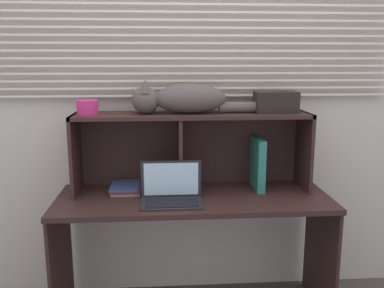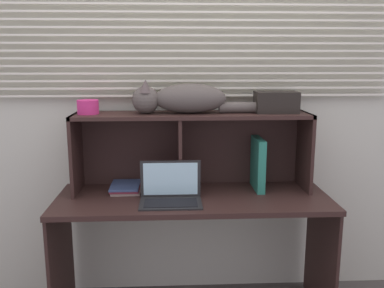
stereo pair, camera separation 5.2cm
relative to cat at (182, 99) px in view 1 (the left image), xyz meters
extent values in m
cube|color=beige|center=(0.06, 0.20, -0.06)|extent=(4.40, 0.04, 2.50)
cube|color=silver|center=(0.06, 0.15, 0.01)|extent=(2.49, 0.02, 0.01)
cube|color=silver|center=(0.06, 0.15, 0.05)|extent=(2.49, 0.02, 0.01)
cube|color=silver|center=(0.06, 0.15, 0.10)|extent=(2.49, 0.02, 0.01)
cube|color=silver|center=(0.06, 0.15, 0.14)|extent=(2.49, 0.02, 0.01)
cube|color=silver|center=(0.06, 0.15, 0.19)|extent=(2.49, 0.02, 0.01)
cube|color=silver|center=(0.06, 0.15, 0.23)|extent=(2.49, 0.02, 0.01)
cube|color=silver|center=(0.06, 0.15, 0.28)|extent=(2.49, 0.02, 0.01)
cube|color=silver|center=(0.06, 0.15, 0.32)|extent=(2.49, 0.02, 0.01)
cube|color=silver|center=(0.06, 0.15, 0.37)|extent=(2.49, 0.02, 0.01)
cube|color=silver|center=(0.06, 0.15, 0.42)|extent=(2.49, 0.02, 0.01)
cube|color=silver|center=(0.06, 0.15, 0.46)|extent=(2.49, 0.02, 0.01)
cube|color=silver|center=(0.06, 0.15, 0.51)|extent=(2.49, 0.02, 0.01)
cube|color=silver|center=(0.06, 0.15, 0.55)|extent=(2.49, 0.02, 0.01)
cube|color=#331F1B|center=(0.06, -0.13, -0.57)|extent=(1.59, 0.58, 0.03)
cube|color=#331F1B|center=(-0.73, -0.13, -0.95)|extent=(0.02, 0.52, 0.72)
cube|color=#331F1B|center=(0.84, -0.13, -0.95)|extent=(0.02, 0.52, 0.72)
cube|color=#331F1B|center=(0.06, 0.00, -0.10)|extent=(1.40, 0.30, 0.02)
cube|color=#331F1B|center=(-0.63, 0.00, -0.32)|extent=(0.02, 0.30, 0.47)
cube|color=#331F1B|center=(0.75, 0.00, -0.32)|extent=(0.02, 0.30, 0.47)
cube|color=#331F1B|center=(-0.02, 0.00, -0.33)|extent=(0.02, 0.29, 0.45)
cube|color=#38231F|center=(0.06, 0.15, -0.32)|extent=(1.40, 0.01, 0.47)
ellipsoid|color=#524A43|center=(0.05, 0.00, 0.00)|extent=(0.43, 0.19, 0.17)
sphere|color=#524A43|center=(-0.21, 0.00, -0.01)|extent=(0.16, 0.16, 0.16)
cone|color=#534643|center=(-0.21, -0.04, 0.07)|extent=(0.07, 0.07, 0.07)
cone|color=#534944|center=(-0.21, 0.04, 0.07)|extent=(0.07, 0.07, 0.07)
cylinder|color=#524A43|center=(0.35, 0.00, -0.05)|extent=(0.28, 0.06, 0.06)
cube|color=black|center=(-0.07, -0.26, -0.55)|extent=(0.34, 0.21, 0.01)
cube|color=black|center=(-0.07, -0.16, -0.44)|extent=(0.34, 0.01, 0.21)
cube|color=#B2E0EA|center=(-0.07, -0.16, -0.44)|extent=(0.31, 0.00, 0.19)
cube|color=black|center=(-0.07, -0.27, -0.55)|extent=(0.29, 0.15, 0.00)
cube|color=#287B64|center=(0.46, 0.00, -0.40)|extent=(0.05, 0.24, 0.32)
cube|color=gray|center=(-0.34, 0.00, -0.55)|extent=(0.17, 0.23, 0.02)
cube|color=maroon|center=(-0.35, 0.00, -0.54)|extent=(0.17, 0.23, 0.01)
cube|color=#384A72|center=(-0.35, -0.01, -0.52)|extent=(0.17, 0.23, 0.01)
cylinder|color=#D12E74|center=(-0.55, 0.00, -0.04)|extent=(0.12, 0.12, 0.08)
cube|color=black|center=(0.56, 0.00, -0.02)|extent=(0.25, 0.15, 0.13)
camera|label=1|loc=(-0.12, -2.45, 0.23)|focal=39.05mm
camera|label=2|loc=(-0.07, -2.45, 0.23)|focal=39.05mm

